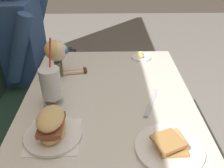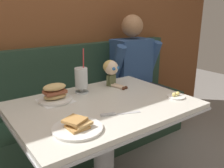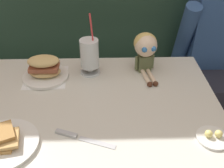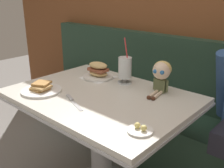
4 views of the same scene
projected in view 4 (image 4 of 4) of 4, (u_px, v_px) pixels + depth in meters
name	position (u px, v px, depth m)	size (l,w,h in m)	color
wood_panel_wall	(177.00, 8.00, 2.07)	(4.40, 0.08, 2.40)	brown
booth_bench	(154.00, 119.00, 2.20)	(2.60, 0.48, 1.00)	#233D2D
diner_table	(101.00, 122.00, 1.69)	(1.11, 0.81, 0.74)	silver
toast_plate	(41.00, 89.00, 1.65)	(0.25, 0.25, 0.06)	white
milkshake_glass	(125.00, 69.00, 1.77)	(0.10, 0.10, 0.32)	silver
sandwich_plate	(98.00, 72.00, 1.90)	(0.22, 0.22, 0.12)	white
butter_saucer	(140.00, 130.00, 1.19)	(0.12, 0.12, 0.04)	white
butter_knife	(72.00, 100.00, 1.52)	(0.23, 0.10, 0.01)	silver
seated_doll	(161.00, 72.00, 1.60)	(0.13, 0.23, 0.20)	#5B6642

